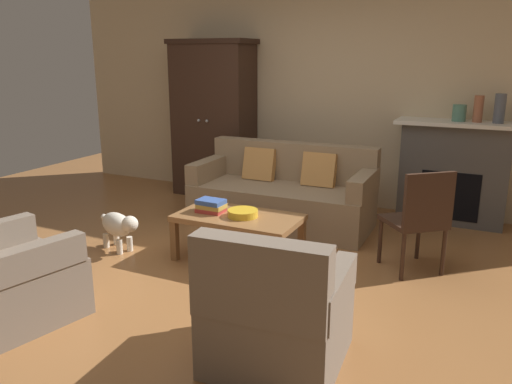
{
  "coord_description": "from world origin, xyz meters",
  "views": [
    {
      "loc": [
        1.97,
        -3.52,
        1.8
      ],
      "look_at": [
        -0.05,
        0.67,
        0.55
      ],
      "focal_mm": 35.91,
      "sensor_mm": 36.0,
      "label": 1
    }
  ],
  "objects_px": {
    "armoire": "(214,119)",
    "side_chair_wooden": "(420,216)",
    "book_stack": "(211,206)",
    "armchair_near_left": "(5,278)",
    "couch": "(283,196)",
    "mantel_vase_slate": "(500,109)",
    "armchair_near_right": "(276,316)",
    "mantel_vase_terracotta": "(478,109)",
    "fruit_bowl": "(243,213)",
    "mantel_vase_jade": "(459,113)",
    "dog": "(118,226)",
    "fireplace": "(453,172)",
    "coffee_table": "(238,221)"
  },
  "relations": [
    {
      "from": "book_stack",
      "to": "coffee_table",
      "type": "bearing_deg",
      "value": 3.89
    },
    {
      "from": "fruit_bowl",
      "to": "mantel_vase_jade",
      "type": "xyz_separation_m",
      "value": [
        1.55,
        1.98,
        0.76
      ]
    },
    {
      "from": "mantel_vase_terracotta",
      "to": "armchair_near_left",
      "type": "bearing_deg",
      "value": -126.89
    },
    {
      "from": "book_stack",
      "to": "mantel_vase_slate",
      "type": "relative_size",
      "value": 0.83
    },
    {
      "from": "fireplace",
      "to": "mantel_vase_terracotta",
      "type": "relative_size",
      "value": 4.57
    },
    {
      "from": "book_stack",
      "to": "side_chair_wooden",
      "type": "relative_size",
      "value": 0.28
    },
    {
      "from": "armoire",
      "to": "mantel_vase_slate",
      "type": "bearing_deg",
      "value": 1.03
    },
    {
      "from": "mantel_vase_jade",
      "to": "mantel_vase_slate",
      "type": "distance_m",
      "value": 0.39
    },
    {
      "from": "book_stack",
      "to": "side_chair_wooden",
      "type": "bearing_deg",
      "value": 13.06
    },
    {
      "from": "armchair_near_left",
      "to": "couch",
      "type": "bearing_deg",
      "value": 71.94
    },
    {
      "from": "fireplace",
      "to": "armoire",
      "type": "bearing_deg",
      "value": -178.49
    },
    {
      "from": "armoire",
      "to": "book_stack",
      "type": "height_order",
      "value": "armoire"
    },
    {
      "from": "fireplace",
      "to": "couch",
      "type": "relative_size",
      "value": 0.65
    },
    {
      "from": "coffee_table",
      "to": "armchair_near_right",
      "type": "distance_m",
      "value": 1.65
    },
    {
      "from": "couch",
      "to": "fruit_bowl",
      "type": "relative_size",
      "value": 7.21
    },
    {
      "from": "armoire",
      "to": "side_chair_wooden",
      "type": "xyz_separation_m",
      "value": [
        2.84,
        -1.51,
        -0.48
      ]
    },
    {
      "from": "coffee_table",
      "to": "dog",
      "type": "bearing_deg",
      "value": -165.63
    },
    {
      "from": "coffee_table",
      "to": "fruit_bowl",
      "type": "distance_m",
      "value": 0.1
    },
    {
      "from": "couch",
      "to": "armchair_near_left",
      "type": "xyz_separation_m",
      "value": [
        -0.91,
        -2.78,
        -0.0
      ]
    },
    {
      "from": "fireplace",
      "to": "mantel_vase_slate",
      "type": "xyz_separation_m",
      "value": [
        0.38,
        -0.02,
        0.7
      ]
    },
    {
      "from": "armoire",
      "to": "mantel_vase_slate",
      "type": "relative_size",
      "value": 6.64
    },
    {
      "from": "couch",
      "to": "mantel_vase_slate",
      "type": "xyz_separation_m",
      "value": [
        2.01,
        0.84,
        0.95
      ]
    },
    {
      "from": "armchair_near_right",
      "to": "side_chair_wooden",
      "type": "bearing_deg",
      "value": 72.66
    },
    {
      "from": "mantel_vase_jade",
      "to": "fireplace",
      "type": "bearing_deg",
      "value": 90.0
    },
    {
      "from": "fruit_bowl",
      "to": "mantel_vase_terracotta",
      "type": "height_order",
      "value": "mantel_vase_terracotta"
    },
    {
      "from": "couch",
      "to": "book_stack",
      "type": "relative_size",
      "value": 7.79
    },
    {
      "from": "coffee_table",
      "to": "armchair_near_right",
      "type": "xyz_separation_m",
      "value": [
        0.95,
        -1.34,
        -0.05
      ]
    },
    {
      "from": "fireplace",
      "to": "armchair_near_right",
      "type": "xyz_separation_m",
      "value": [
        -0.65,
        -3.32,
        -0.25
      ]
    },
    {
      "from": "couch",
      "to": "coffee_table",
      "type": "height_order",
      "value": "couch"
    },
    {
      "from": "armoire",
      "to": "coffee_table",
      "type": "bearing_deg",
      "value": -54.7
    },
    {
      "from": "armchair_near_left",
      "to": "side_chair_wooden",
      "type": "relative_size",
      "value": 1.02
    },
    {
      "from": "fruit_bowl",
      "to": "side_chair_wooden",
      "type": "bearing_deg",
      "value": 15.76
    },
    {
      "from": "dog",
      "to": "mantel_vase_slate",
      "type": "bearing_deg",
      "value": 35.88
    },
    {
      "from": "armchair_near_left",
      "to": "armchair_near_right",
      "type": "distance_m",
      "value": 1.92
    },
    {
      "from": "armchair_near_left",
      "to": "fireplace",
      "type": "bearing_deg",
      "value": 55.1
    },
    {
      "from": "armchair_near_right",
      "to": "book_stack",
      "type": "bearing_deg",
      "value": 132.58
    },
    {
      "from": "dog",
      "to": "armchair_near_left",
      "type": "bearing_deg",
      "value": -82.3
    },
    {
      "from": "mantel_vase_slate",
      "to": "mantel_vase_jade",
      "type": "bearing_deg",
      "value": 180.0
    },
    {
      "from": "couch",
      "to": "fruit_bowl",
      "type": "bearing_deg",
      "value": -85.7
    },
    {
      "from": "coffee_table",
      "to": "armchair_near_left",
      "type": "relative_size",
      "value": 1.2
    },
    {
      "from": "mantel_vase_terracotta",
      "to": "dog",
      "type": "bearing_deg",
      "value": -142.3
    },
    {
      "from": "couch",
      "to": "mantel_vase_terracotta",
      "type": "bearing_deg",
      "value": 24.96
    },
    {
      "from": "side_chair_wooden",
      "to": "mantel_vase_slate",
      "type": "bearing_deg",
      "value": 72.63
    },
    {
      "from": "fireplace",
      "to": "couch",
      "type": "xyz_separation_m",
      "value": [
        -1.63,
        -0.86,
        -0.25
      ]
    },
    {
      "from": "mantel_vase_slate",
      "to": "armchair_near_right",
      "type": "distance_m",
      "value": 3.59
    },
    {
      "from": "couch",
      "to": "mantel_vase_terracotta",
      "type": "xyz_separation_m",
      "value": [
        1.81,
        0.84,
        0.94
      ]
    },
    {
      "from": "armchair_near_right",
      "to": "couch",
      "type": "bearing_deg",
      "value": 111.76
    },
    {
      "from": "fruit_bowl",
      "to": "side_chair_wooden",
      "type": "xyz_separation_m",
      "value": [
        1.44,
        0.41,
        0.06
      ]
    },
    {
      "from": "book_stack",
      "to": "mantel_vase_terracotta",
      "type": "distance_m",
      "value": 2.95
    },
    {
      "from": "armoire",
      "to": "fruit_bowl",
      "type": "xyz_separation_m",
      "value": [
        1.4,
        -1.92,
        -0.55
      ]
    }
  ]
}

